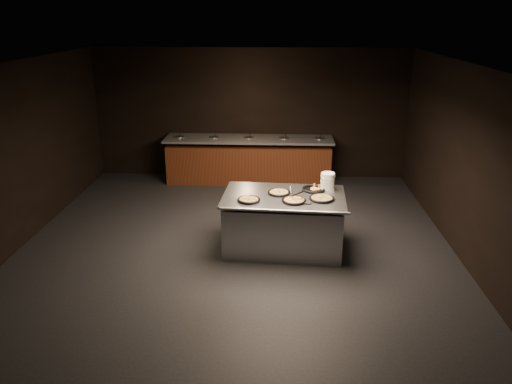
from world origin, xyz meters
The scene contains 11 objects.
room centered at (0.00, 0.00, 1.45)m, with size 7.02×8.02×2.92m.
salad_bar centered at (0.00, 3.56, 0.44)m, with size 3.70×0.83×1.18m.
serving_counter centered at (0.76, 0.19, 0.44)m, with size 1.96×1.32×0.91m.
plate_stack centered at (1.46, 0.52, 1.04)m, with size 0.23×0.23×0.27m, color white.
pan_veggie_whole centered at (0.23, -0.07, 0.93)m, with size 0.35×0.35×0.04m.
pan_cheese_whole centered at (0.69, 0.27, 0.93)m, with size 0.36×0.36×0.04m.
pan_cheese_slices_a centered at (1.24, 0.46, 0.93)m, with size 0.38×0.38×0.04m.
pan_cheese_slices_b centered at (0.91, -0.07, 0.93)m, with size 0.37×0.37×0.04m.
pan_veggie_slices centered at (1.34, 0.04, 0.93)m, with size 0.39×0.39×0.04m.
server_left centered at (0.87, 0.31, 0.98)m, with size 0.10×0.29×0.14m.
server_right centered at (1.00, -0.06, 1.00)m, with size 0.32×0.26×0.18m.
Camera 1 is at (0.69, -7.13, 3.60)m, focal length 35.00 mm.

